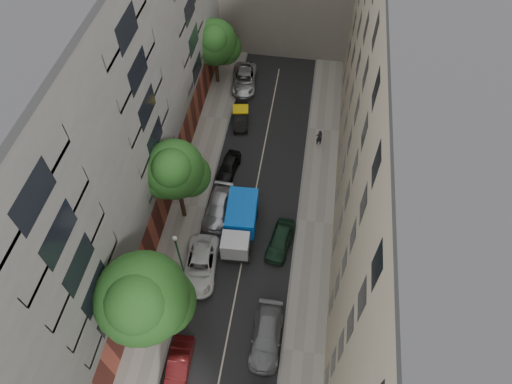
% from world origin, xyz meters
% --- Properties ---
extents(ground, '(120.00, 120.00, 0.00)m').
position_xyz_m(ground, '(0.00, 0.00, 0.00)').
color(ground, '#4C4C49').
rests_on(ground, ground).
extents(road_surface, '(8.00, 44.00, 0.02)m').
position_xyz_m(road_surface, '(0.00, 0.00, 0.01)').
color(road_surface, black).
rests_on(road_surface, ground).
extents(sidewalk_left, '(3.00, 44.00, 0.15)m').
position_xyz_m(sidewalk_left, '(-5.50, 0.00, 0.07)').
color(sidewalk_left, gray).
rests_on(sidewalk_left, ground).
extents(sidewalk_right, '(3.00, 44.00, 0.15)m').
position_xyz_m(sidewalk_right, '(5.50, 0.00, 0.07)').
color(sidewalk_right, gray).
rests_on(sidewalk_right, ground).
extents(building_left, '(8.00, 44.00, 20.00)m').
position_xyz_m(building_left, '(-11.00, 0.00, 10.00)').
color(building_left, '#53514E').
rests_on(building_left, ground).
extents(building_right, '(8.00, 44.00, 20.00)m').
position_xyz_m(building_right, '(11.00, 0.00, 10.00)').
color(building_right, tan).
rests_on(building_right, ground).
extents(tarp_truck, '(2.55, 5.89, 2.67)m').
position_xyz_m(tarp_truck, '(-0.57, -1.97, 1.47)').
color(tarp_truck, black).
rests_on(tarp_truck, ground).
extents(car_left_1, '(1.57, 4.13, 1.34)m').
position_xyz_m(car_left_1, '(-2.80, -13.40, 0.67)').
color(car_left_1, '#4E0F10').
rests_on(car_left_1, ground).
extents(car_left_2, '(2.91, 5.57, 1.50)m').
position_xyz_m(car_left_2, '(-3.04, -5.80, 0.75)').
color(car_left_2, silver).
rests_on(car_left_2, ground).
extents(car_left_3, '(2.16, 4.86, 1.39)m').
position_xyz_m(car_left_3, '(-2.80, -0.20, 0.69)').
color(car_left_3, '#BAB9BF').
rests_on(car_left_3, ground).
extents(car_left_4, '(2.01, 3.91, 1.27)m').
position_xyz_m(car_left_4, '(-2.80, 4.49, 0.64)').
color(car_left_4, black).
rests_on(car_left_4, ground).
extents(car_left_5, '(1.99, 4.11, 1.30)m').
position_xyz_m(car_left_5, '(-2.80, 11.00, 0.65)').
color(car_left_5, black).
rests_on(car_left_5, ground).
extents(car_left_6, '(3.01, 5.57, 1.48)m').
position_xyz_m(car_left_6, '(-3.40, 16.60, 0.74)').
color(car_left_6, silver).
rests_on(car_left_6, ground).
extents(car_right_1, '(2.07, 5.05, 1.46)m').
position_xyz_m(car_right_1, '(2.80, -10.55, 0.73)').
color(car_right_1, slate).
rests_on(car_right_1, ground).
extents(car_right_2, '(2.36, 4.41, 1.43)m').
position_xyz_m(car_right_2, '(2.80, -2.60, 0.71)').
color(car_right_2, '#152F1E').
rests_on(car_right_2, ground).
extents(tree_near, '(5.88, 5.69, 10.05)m').
position_xyz_m(tree_near, '(-4.50, -11.69, 6.90)').
color(tree_near, '#382619').
rests_on(tree_near, sidewalk_left).
extents(tree_mid, '(4.94, 4.61, 8.68)m').
position_xyz_m(tree_mid, '(-5.50, -1.11, 6.06)').
color(tree_mid, '#382619').
rests_on(tree_mid, sidewalk_left).
extents(tree_far, '(4.95, 4.62, 7.26)m').
position_xyz_m(tree_far, '(-6.24, 16.49, 4.89)').
color(tree_far, '#382619').
rests_on(tree_far, sidewalk_left).
extents(lamp_post, '(0.36, 0.36, 5.70)m').
position_xyz_m(lamp_post, '(-4.20, -6.52, 3.72)').
color(lamp_post, '#17512E').
rests_on(lamp_post, sidewalk_left).
extents(pedestrian, '(0.75, 0.62, 1.75)m').
position_xyz_m(pedestrian, '(5.10, 8.99, 1.03)').
color(pedestrian, black).
rests_on(pedestrian, sidewalk_right).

